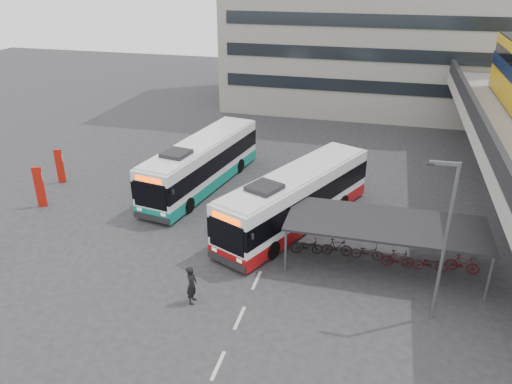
% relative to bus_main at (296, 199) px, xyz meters
% --- Properties ---
extents(ground, '(120.00, 120.00, 0.00)m').
position_rel_bus_main_xyz_m(ground, '(-3.28, -6.28, -1.70)').
color(ground, '#28282B').
rests_on(ground, ground).
extents(bike_shelter, '(10.00, 4.00, 2.54)m').
position_rel_bus_main_xyz_m(bike_shelter, '(5.19, -3.28, -0.26)').
color(bike_shelter, '#595B60').
rests_on(bike_shelter, ground).
extents(road_markings, '(0.15, 7.60, 0.01)m').
position_rel_bus_main_xyz_m(road_markings, '(-0.78, -9.28, -1.70)').
color(road_markings, beige).
rests_on(road_markings, ground).
extents(bus_main, '(7.52, 12.40, 3.66)m').
position_rel_bus_main_xyz_m(bus_main, '(0.00, 0.00, 0.00)').
color(bus_main, white).
rests_on(bus_main, ground).
extents(bus_teal, '(4.68, 12.59, 3.64)m').
position_rel_bus_main_xyz_m(bus_teal, '(-7.39, 3.88, -0.01)').
color(bus_teal, white).
rests_on(bus_teal, ground).
extents(pedestrian, '(0.49, 0.72, 1.92)m').
position_rel_bus_main_xyz_m(pedestrian, '(-3.24, -8.72, -0.74)').
color(pedestrian, black).
rests_on(pedestrian, ground).
extents(lamp_post, '(1.32, 0.19, 7.48)m').
position_rel_bus_main_xyz_m(lamp_post, '(7.45, -7.04, 2.56)').
color(lamp_post, '#595B60').
rests_on(lamp_post, ground).
extents(sign_totem_mid, '(0.58, 0.35, 2.75)m').
position_rel_bus_main_xyz_m(sign_totem_mid, '(-16.36, -1.78, -0.29)').
color(sign_totem_mid, '#A6140A').
rests_on(sign_totem_mid, ground).
extents(sign_totem_north, '(0.53, 0.30, 2.51)m').
position_rel_bus_main_xyz_m(sign_totem_north, '(-17.44, 1.93, -0.41)').
color(sign_totem_north, '#A6140A').
rests_on(sign_totem_north, ground).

